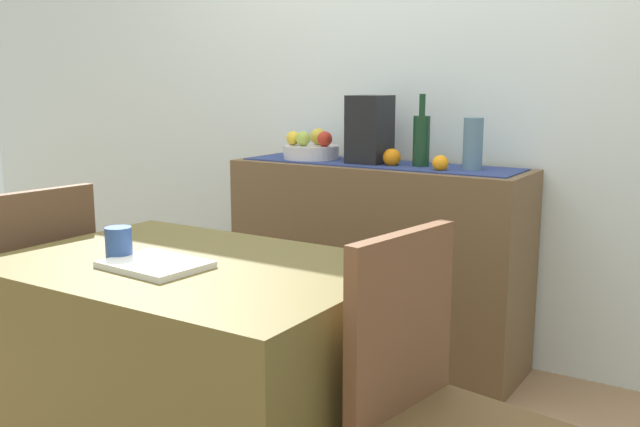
{
  "coord_description": "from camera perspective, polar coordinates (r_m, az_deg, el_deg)",
  "views": [
    {
      "loc": [
        1.4,
        -1.84,
        1.25
      ],
      "look_at": [
        -0.02,
        0.39,
        0.76
      ],
      "focal_mm": 39.36,
      "sensor_mm": 36.0,
      "label": 1
    }
  ],
  "objects": [
    {
      "name": "room_wall_rear",
      "position": [
        3.33,
        7.78,
        12.17
      ],
      "size": [
        6.4,
        0.06,
        2.7
      ],
      "primitive_type": "cube",
      "color": "silver",
      "rests_on": "ground"
    },
    {
      "name": "sideboard_console",
      "position": [
        3.22,
        4.59,
        -3.94
      ],
      "size": [
        1.35,
        0.42,
        0.89
      ],
      "primitive_type": "cube",
      "color": "brown",
      "rests_on": "ground"
    },
    {
      "name": "table_runner",
      "position": [
        3.14,
        4.71,
        4.05
      ],
      "size": [
        1.27,
        0.32,
        0.01
      ],
      "primitive_type": "cube",
      "color": "navy",
      "rests_on": "sideboard_console"
    },
    {
      "name": "fruit_bowl",
      "position": [
        3.31,
        -0.72,
        5.02
      ],
      "size": [
        0.26,
        0.26,
        0.06
      ],
      "primitive_type": "cylinder",
      "color": "silver",
      "rests_on": "table_runner"
    },
    {
      "name": "apple_upper",
      "position": [
        3.28,
        -1.39,
        6.12
      ],
      "size": [
        0.07,
        0.07,
        0.07
      ],
      "primitive_type": "sphere",
      "color": "#99B341",
      "rests_on": "fruit_bowl"
    },
    {
      "name": "apple_front",
      "position": [
        3.25,
        0.39,
        6.09
      ],
      "size": [
        0.07,
        0.07,
        0.07
      ],
      "primitive_type": "sphere",
      "color": "#AD291A",
      "rests_on": "fruit_bowl"
    },
    {
      "name": "apple_rear",
      "position": [
        3.36,
        -0.14,
        6.29
      ],
      "size": [
        0.08,
        0.08,
        0.08
      ],
      "primitive_type": "sphere",
      "color": "gold",
      "rests_on": "fruit_bowl"
    },
    {
      "name": "apple_center",
      "position": [
        3.32,
        -2.21,
        6.15
      ],
      "size": [
        0.07,
        0.07,
        0.07
      ],
      "primitive_type": "sphere",
      "color": "gold",
      "rests_on": "fruit_bowl"
    },
    {
      "name": "wine_bottle",
      "position": [
        3.03,
        8.25,
        5.94
      ],
      "size": [
        0.07,
        0.07,
        0.31
      ],
      "color": "#15351E",
      "rests_on": "sideboard_console"
    },
    {
      "name": "coffee_maker",
      "position": [
        3.14,
        4.07,
        6.8
      ],
      "size": [
        0.16,
        0.18,
        0.3
      ],
      "primitive_type": "cube",
      "color": "black",
      "rests_on": "sideboard_console"
    },
    {
      "name": "ceramic_vase",
      "position": [
        2.95,
        12.33,
        5.5
      ],
      "size": [
        0.08,
        0.08,
        0.22
      ],
      "primitive_type": "cylinder",
      "color": "slate",
      "rests_on": "sideboard_console"
    },
    {
      "name": "orange_loose_end",
      "position": [
        2.92,
        9.76,
        4.04
      ],
      "size": [
        0.07,
        0.07,
        0.07
      ],
      "primitive_type": "sphere",
      "color": "orange",
      "rests_on": "sideboard_console"
    },
    {
      "name": "orange_loose_far",
      "position": [
        3.06,
        5.86,
        4.55
      ],
      "size": [
        0.08,
        0.08,
        0.08
      ],
      "primitive_type": "sphere",
      "color": "orange",
      "rests_on": "sideboard_console"
    },
    {
      "name": "dining_table",
      "position": [
        2.19,
        -10.14,
        -13.31
      ],
      "size": [
        1.12,
        0.78,
        0.74
      ],
      "primitive_type": "cube",
      "color": "brown",
      "rests_on": "ground"
    },
    {
      "name": "open_book",
      "position": [
        2.03,
        -13.26,
        -4.05
      ],
      "size": [
        0.29,
        0.23,
        0.02
      ],
      "primitive_type": "cube",
      "rotation": [
        0.0,
        0.0,
        -0.07
      ],
      "color": "white",
      "rests_on": "dining_table"
    },
    {
      "name": "coffee_cup",
      "position": [
        2.13,
        -16.04,
        -2.37
      ],
      "size": [
        0.08,
        0.08,
        0.1
      ],
      "primitive_type": "cylinder",
      "color": "#2C4A89",
      "rests_on": "dining_table"
    },
    {
      "name": "chair_near_window",
      "position": [
        2.82,
        -22.79,
        -10.76
      ],
      "size": [
        0.43,
        0.43,
        0.9
      ],
      "color": "brown",
      "rests_on": "ground"
    }
  ]
}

